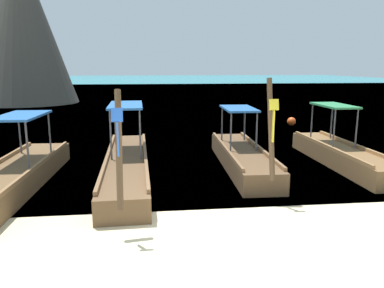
{
  "coord_description": "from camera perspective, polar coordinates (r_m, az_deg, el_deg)",
  "views": [
    {
      "loc": [
        -1.09,
        -6.4,
        3.08
      ],
      "look_at": [
        0.0,
        3.24,
        1.06
      ],
      "focal_mm": 35.01,
      "sensor_mm": 36.0,
      "label": 1
    }
  ],
  "objects": [
    {
      "name": "karst_rock",
      "position": [
        35.15,
        -24.88,
        15.91
      ],
      "size": [
        9.32,
        8.25,
        13.21
      ],
      "color": "#47443D",
      "rests_on": "ground"
    },
    {
      "name": "longtail_boat_violet_ribbon",
      "position": [
        10.6,
        -25.36,
        -4.4
      ],
      "size": [
        1.46,
        6.73,
        2.43
      ],
      "color": "brown",
      "rests_on": "ground"
    },
    {
      "name": "mooring_buoy_near",
      "position": [
        20.38,
        14.91,
        3.35
      ],
      "size": [
        0.44,
        0.44,
        0.44
      ],
      "color": "#EA5119",
      "rests_on": "sea_water"
    },
    {
      "name": "sea_water",
      "position": [
        67.72,
        -5.6,
        9.15
      ],
      "size": [
        120.0,
        120.0,
        0.0
      ],
      "primitive_type": "plane",
      "color": "teal",
      "rests_on": "ground"
    },
    {
      "name": "longtail_boat_orange_ribbon",
      "position": [
        12.72,
        21.77,
        -1.45
      ],
      "size": [
        1.06,
        5.88,
        2.81
      ],
      "color": "brown",
      "rests_on": "ground"
    },
    {
      "name": "longtail_boat_blue_ribbon",
      "position": [
        10.81,
        -9.9,
        -3.09
      ],
      "size": [
        1.35,
        7.53,
        2.67
      ],
      "color": "brown",
      "rests_on": "ground"
    },
    {
      "name": "longtail_boat_yellow_ribbon",
      "position": [
        11.63,
        7.65,
        -1.9
      ],
      "size": [
        1.28,
        5.96,
        2.83
      ],
      "color": "brown",
      "rests_on": "ground"
    },
    {
      "name": "ground",
      "position": [
        7.19,
        2.99,
        -13.61
      ],
      "size": [
        120.0,
        120.0,
        0.0
      ],
      "primitive_type": "plane",
      "color": "beige"
    }
  ]
}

